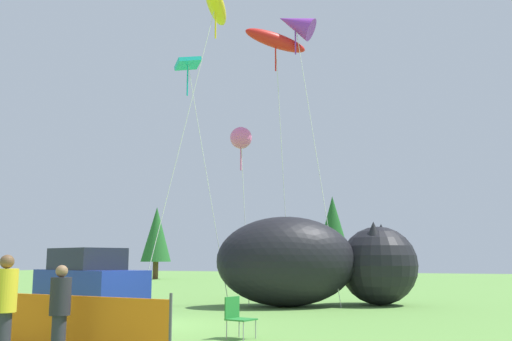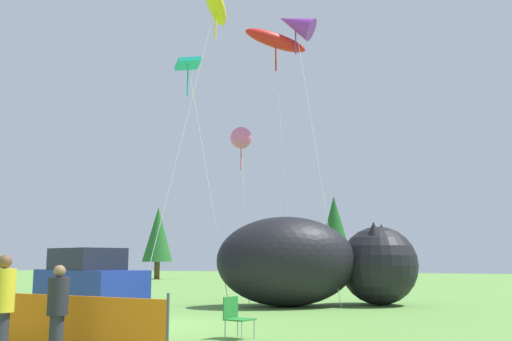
{
  "view_description": "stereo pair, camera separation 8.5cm",
  "coord_description": "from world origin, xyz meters",
  "px_view_note": "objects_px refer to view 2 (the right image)",
  "views": [
    {
      "loc": [
        8.81,
        -12.96,
        1.7
      ],
      "look_at": [
        0.74,
        5.86,
        4.89
      ],
      "focal_mm": 40.0,
      "sensor_mm": 36.0,
      "label": 1
    },
    {
      "loc": [
        8.88,
        -12.93,
        1.7
      ],
      "look_at": [
        0.74,
        5.86,
        4.89
      ],
      "focal_mm": 40.0,
      "sensor_mm": 36.0,
      "label": 2
    }
  ],
  "objects_px": {
    "spectator_in_blue_shirt": "(2,304)",
    "kite_red_lizard": "(276,41)",
    "spectator_in_black_shirt": "(58,308)",
    "kite_purple_delta": "(296,25)",
    "inflatable_cat": "(314,265)",
    "kite_teal_diamond": "(189,68)",
    "kite_yellow_hero": "(215,6)",
    "kite_pink_octopus": "(241,138)",
    "folding_chair": "(236,315)",
    "parked_car": "(89,282)"
  },
  "relations": [
    {
      "from": "inflatable_cat",
      "to": "kite_red_lizard",
      "type": "bearing_deg",
      "value": 130.22
    },
    {
      "from": "kite_yellow_hero",
      "to": "kite_red_lizard",
      "type": "distance_m",
      "value": 3.51
    },
    {
      "from": "parked_car",
      "to": "kite_red_lizard",
      "type": "height_order",
      "value": "kite_red_lizard"
    },
    {
      "from": "spectator_in_blue_shirt",
      "to": "kite_pink_octopus",
      "type": "bearing_deg",
      "value": 97.44
    },
    {
      "from": "spectator_in_black_shirt",
      "to": "kite_yellow_hero",
      "type": "xyz_separation_m",
      "value": [
        -2.16,
        9.72,
        10.01
      ]
    },
    {
      "from": "inflatable_cat",
      "to": "kite_yellow_hero",
      "type": "bearing_deg",
      "value": -167.28
    },
    {
      "from": "spectator_in_blue_shirt",
      "to": "kite_red_lizard",
      "type": "height_order",
      "value": "kite_red_lizard"
    },
    {
      "from": "kite_purple_delta",
      "to": "kite_red_lizard",
      "type": "distance_m",
      "value": 1.06
    },
    {
      "from": "kite_teal_diamond",
      "to": "kite_yellow_hero",
      "type": "bearing_deg",
      "value": -32.57
    },
    {
      "from": "kite_purple_delta",
      "to": "spectator_in_black_shirt",
      "type": "bearing_deg",
      "value": -88.69
    },
    {
      "from": "spectator_in_black_shirt",
      "to": "kite_red_lizard",
      "type": "relative_size",
      "value": 0.14
    },
    {
      "from": "kite_teal_diamond",
      "to": "folding_chair",
      "type": "bearing_deg",
      "value": -52.39
    },
    {
      "from": "kite_yellow_hero",
      "to": "kite_purple_delta",
      "type": "bearing_deg",
      "value": 62.22
    },
    {
      "from": "parked_car",
      "to": "folding_chair",
      "type": "relative_size",
      "value": 5.1
    },
    {
      "from": "kite_teal_diamond",
      "to": "kite_purple_delta",
      "type": "xyz_separation_m",
      "value": [
        3.59,
        2.43,
        2.15
      ]
    },
    {
      "from": "parked_car",
      "to": "kite_teal_diamond",
      "type": "xyz_separation_m",
      "value": [
        1.14,
        3.97,
        8.07
      ]
    },
    {
      "from": "spectator_in_blue_shirt",
      "to": "kite_teal_diamond",
      "type": "distance_m",
      "value": 14.42
    },
    {
      "from": "spectator_in_blue_shirt",
      "to": "kite_yellow_hero",
      "type": "bearing_deg",
      "value": 98.63
    },
    {
      "from": "folding_chair",
      "to": "kite_teal_diamond",
      "type": "height_order",
      "value": "kite_teal_diamond"
    },
    {
      "from": "kite_yellow_hero",
      "to": "inflatable_cat",
      "type": "bearing_deg",
      "value": 46.92
    },
    {
      "from": "inflatable_cat",
      "to": "kite_purple_delta",
      "type": "relative_size",
      "value": 0.62
    },
    {
      "from": "kite_yellow_hero",
      "to": "kite_teal_diamond",
      "type": "bearing_deg",
      "value": 147.43
    },
    {
      "from": "spectator_in_black_shirt",
      "to": "kite_purple_delta",
      "type": "xyz_separation_m",
      "value": [
        -0.3,
        13.25,
        10.35
      ]
    },
    {
      "from": "spectator_in_blue_shirt",
      "to": "kite_red_lizard",
      "type": "xyz_separation_m",
      "value": [
        -0.51,
        13.68,
        9.58
      ]
    },
    {
      "from": "folding_chair",
      "to": "spectator_in_blue_shirt",
      "type": "height_order",
      "value": "spectator_in_blue_shirt"
    },
    {
      "from": "folding_chair",
      "to": "kite_yellow_hero",
      "type": "xyz_separation_m",
      "value": [
        -3.73,
        5.98,
        10.38
      ]
    },
    {
      "from": "spectator_in_black_shirt",
      "to": "kite_red_lizard",
      "type": "xyz_separation_m",
      "value": [
        -1.1,
        13.04,
        9.67
      ]
    },
    {
      "from": "kite_teal_diamond",
      "to": "kite_yellow_hero",
      "type": "relative_size",
      "value": 0.82
    },
    {
      "from": "parked_car",
      "to": "kite_purple_delta",
      "type": "relative_size",
      "value": 0.38
    },
    {
      "from": "folding_chair",
      "to": "spectator_in_black_shirt",
      "type": "relative_size",
      "value": 0.55
    },
    {
      "from": "inflatable_cat",
      "to": "folding_chair",
      "type": "bearing_deg",
      "value": -117.46
    },
    {
      "from": "kite_purple_delta",
      "to": "inflatable_cat",
      "type": "bearing_deg",
      "value": -38.55
    },
    {
      "from": "spectator_in_blue_shirt",
      "to": "kite_pink_octopus",
      "type": "xyz_separation_m",
      "value": [
        -1.68,
        12.87,
        5.45
      ]
    },
    {
      "from": "spectator_in_blue_shirt",
      "to": "inflatable_cat",
      "type": "bearing_deg",
      "value": 85.19
    },
    {
      "from": "spectator_in_black_shirt",
      "to": "kite_pink_octopus",
      "type": "relative_size",
      "value": 0.23
    },
    {
      "from": "kite_purple_delta",
      "to": "spectator_in_blue_shirt",
      "type": "bearing_deg",
      "value": -91.18
    },
    {
      "from": "kite_yellow_hero",
      "to": "kite_pink_octopus",
      "type": "bearing_deg",
      "value": 92.43
    },
    {
      "from": "parked_car",
      "to": "kite_teal_diamond",
      "type": "relative_size",
      "value": 0.48
    },
    {
      "from": "folding_chair",
      "to": "kite_teal_diamond",
      "type": "bearing_deg",
      "value": 139.54
    },
    {
      "from": "parked_car",
      "to": "kite_pink_octopus",
      "type": "distance_m",
      "value": 8.12
    },
    {
      "from": "spectator_in_blue_shirt",
      "to": "kite_pink_octopus",
      "type": "height_order",
      "value": "kite_pink_octopus"
    },
    {
      "from": "spectator_in_blue_shirt",
      "to": "kite_purple_delta",
      "type": "distance_m",
      "value": 17.27
    },
    {
      "from": "kite_pink_octopus",
      "to": "kite_yellow_hero",
      "type": "height_order",
      "value": "kite_yellow_hero"
    },
    {
      "from": "spectator_in_black_shirt",
      "to": "kite_teal_diamond",
      "type": "relative_size",
      "value": 0.17
    },
    {
      "from": "inflatable_cat",
      "to": "kite_teal_diamond",
      "type": "height_order",
      "value": "kite_teal_diamond"
    },
    {
      "from": "kite_pink_octopus",
      "to": "kite_yellow_hero",
      "type": "xyz_separation_m",
      "value": [
        0.11,
        -2.51,
        4.47
      ]
    },
    {
      "from": "parked_car",
      "to": "kite_red_lizard",
      "type": "distance_m",
      "value": 12.04
    },
    {
      "from": "parked_car",
      "to": "kite_teal_diamond",
      "type": "bearing_deg",
      "value": 94.57
    },
    {
      "from": "parked_car",
      "to": "kite_purple_delta",
      "type": "xyz_separation_m",
      "value": [
        4.73,
        6.4,
        10.23
      ]
    },
    {
      "from": "spectator_in_blue_shirt",
      "to": "kite_red_lizard",
      "type": "relative_size",
      "value": 0.16
    }
  ]
}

